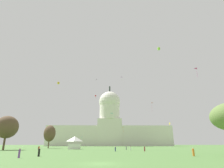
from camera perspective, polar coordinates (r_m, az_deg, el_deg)
The scene contains 25 objects.
ground_plane at distance 27.21m, azimuth -3.52°, elevation -23.38°, with size 800.00×800.00×0.00m, color #4C7538.
capitol_building at distance 220.96m, azimuth -0.77°, elevation -13.19°, with size 141.83×25.63×70.94m.
event_tent at distance 95.44m, azimuth -11.53°, elevation -17.38°, with size 6.00×4.59×5.96m.
tree_west_far at distance 118.46m, azimuth -18.78°, elevation -14.30°, with size 10.07×9.94×13.09m.
tree_west_near at distance 94.69m, azimuth -29.82°, elevation -11.50°, with size 11.15×12.03×14.35m.
person_maroon_edge_west at distance 69.68m, azimuth 10.08°, elevation -19.21°, with size 0.43×0.43×1.73m.
person_black_near_tent at distance 44.04m, azimuth -21.71°, elevation -19.15°, with size 0.55×0.55×1.70m.
person_white_lawn_far_right at distance 77.38m, azimuth 5.78°, elevation -19.29°, with size 0.49×0.49×1.55m.
person_navy_lawn_far_left at distance 67.36m, azimuth 1.03°, elevation -19.54°, with size 0.48×0.48×1.65m.
person_maroon_near_tree_west at distance 91.06m, azimuth -21.82°, elevation -17.97°, with size 0.58×0.58×1.60m.
person_orange_mid_left at distance 80.88m, azimuth -21.63°, elevation -18.09°, with size 0.39×0.39×1.67m.
person_purple_mid_center at distance 41.08m, azimuth -26.82°, elevation -18.66°, with size 0.45×0.45×1.74m.
person_orange_back_center at distance 45.99m, azimuth 23.92°, elevation -18.80°, with size 0.57×0.57×1.71m.
person_grey_deep_crowd at distance 85.88m, azimuth 4.46°, elevation -19.17°, with size 0.62×0.62×1.67m.
kite_turquoise_low at distance 90.69m, azimuth -0.26°, elevation -9.36°, with size 1.77×1.34×0.16m.
kite_lime_high at distance 96.75m, azimuth 14.30°, elevation 10.57°, with size 1.27×1.22×1.30m.
kite_gold_mid at distance 72.37m, azimuth -16.30°, elevation 0.32°, with size 0.86×0.88×0.87m.
kite_yellow_low at distance 113.66m, azimuth 17.46°, elevation -11.65°, with size 0.29×1.12×1.22m.
kite_magenta_mid at distance 82.61m, azimuth 24.91°, elevation 4.22°, with size 1.74×1.47×3.89m.
kite_white_low at distance 131.42m, azimuth -9.38°, elevation -15.30°, with size 1.30×1.92×2.43m.
kite_black_high at distance 159.22m, azimuth -4.84°, elevation 1.42°, with size 0.40×0.73×0.99m.
kite_violet_high at distance 137.30m, azimuth 3.09°, elevation 2.04°, with size 1.87×1.51×3.17m.
kite_pink_mid at distance 91.61m, azimuth 12.07°, elevation -6.00°, with size 1.07×1.70×4.21m.
kite_orange_low at distance 169.45m, azimuth 3.37°, elevation -13.51°, with size 1.53×0.91×3.98m.
kite_red_high at distance 195.38m, azimuth -5.13°, elevation -3.67°, with size 1.43×1.48×4.58m.
Camera 1 is at (0.86, -27.08, 2.56)m, focal length 29.48 mm.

